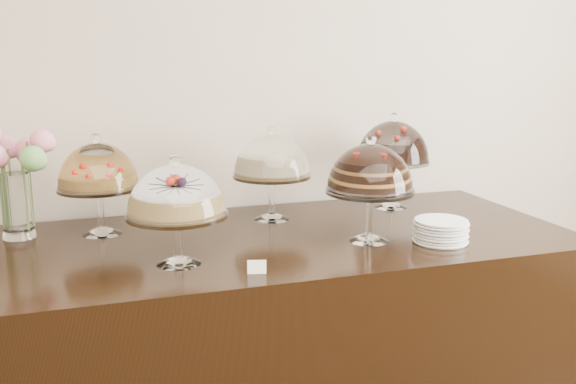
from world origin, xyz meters
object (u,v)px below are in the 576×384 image
object	(u,v)px
cake_stand_dark_choco	(393,146)
cake_stand_choco_layer	(370,172)
display_counter	(284,344)
cake_stand_cheesecake	(272,160)
plate_stack	(441,231)
cake_stand_fruit_tart	(98,170)
flower_vase	(16,169)
cake_stand_sugar_sponge	(176,195)

from	to	relation	value
cake_stand_dark_choco	cake_stand_choco_layer	bearing A→B (deg)	-125.71
display_counter	cake_stand_cheesecake	size ratio (longest dim) A/B	5.57
cake_stand_choco_layer	plate_stack	world-z (taller)	cake_stand_choco_layer
cake_stand_choco_layer	plate_stack	distance (m)	0.34
cake_stand_choco_layer	cake_stand_fruit_tart	xyz separation A→B (m)	(-0.94, 0.40, -0.01)
plate_stack	cake_stand_cheesecake	bearing A→B (deg)	134.19
cake_stand_choco_layer	plate_stack	size ratio (longest dim) A/B	2.02
display_counter	flower_vase	size ratio (longest dim) A/B	4.85
display_counter	cake_stand_choco_layer	world-z (taller)	cake_stand_choco_layer
cake_stand_dark_choco	plate_stack	xyz separation A→B (m)	(-0.08, -0.55, -0.24)
display_counter	cake_stand_dark_choco	xyz separation A→B (m)	(0.60, 0.28, 0.73)
cake_stand_sugar_sponge	cake_stand_choco_layer	bearing A→B (deg)	3.79
display_counter	cake_stand_cheesecake	bearing A→B (deg)	84.01
plate_stack	cake_stand_choco_layer	bearing A→B (deg)	158.15
cake_stand_sugar_sponge	plate_stack	size ratio (longest dim) A/B	1.87
cake_stand_cheesecake	flower_vase	distance (m)	0.98
cake_stand_cheesecake	cake_stand_fruit_tart	distance (m)	0.69
display_counter	cake_stand_dark_choco	world-z (taller)	cake_stand_dark_choco
cake_stand_sugar_sponge	cake_stand_dark_choco	world-z (taller)	cake_stand_dark_choco
cake_stand_sugar_sponge	flower_vase	bearing A→B (deg)	135.72
cake_stand_dark_choco	flower_vase	xyz separation A→B (m)	(-1.55, 0.01, -0.02)
plate_stack	cake_stand_dark_choco	bearing A→B (deg)	82.10
cake_stand_sugar_sponge	plate_stack	distance (m)	0.98
cake_stand_cheesecake	flower_vase	world-z (taller)	flower_vase
cake_stand_dark_choco	flower_vase	size ratio (longest dim) A/B	0.94
cake_stand_fruit_tart	flower_vase	size ratio (longest dim) A/B	0.86
cake_stand_cheesecake	cake_stand_dark_choco	size ratio (longest dim) A/B	0.93
cake_stand_dark_choco	cake_stand_fruit_tart	bearing A→B (deg)	-178.03
display_counter	plate_stack	distance (m)	0.76
cake_stand_fruit_tart	display_counter	bearing A→B (deg)	-19.71
cake_stand_fruit_tart	plate_stack	world-z (taller)	cake_stand_fruit_tart
cake_stand_cheesecake	cake_stand_fruit_tart	bearing A→B (deg)	-179.28
flower_vase	cake_stand_fruit_tart	bearing A→B (deg)	-10.94
display_counter	cake_stand_fruit_tart	xyz separation A→B (m)	(-0.66, 0.24, 0.70)
cake_stand_dark_choco	plate_stack	world-z (taller)	cake_stand_dark_choco
cake_stand_choco_layer	cake_stand_cheesecake	xyz separation A→B (m)	(-0.25, 0.41, -0.01)
display_counter	flower_vase	world-z (taller)	flower_vase
cake_stand_cheesecake	cake_stand_choco_layer	bearing A→B (deg)	-58.69
display_counter	cake_stand_cheesecake	world-z (taller)	cake_stand_cheesecake
cake_stand_choco_layer	flower_vase	world-z (taller)	flower_vase
cake_stand_cheesecake	cake_stand_fruit_tart	xyz separation A→B (m)	(-0.69, -0.01, -0.00)
cake_stand_choco_layer	flower_vase	xyz separation A→B (m)	(-1.23, 0.46, 0.00)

